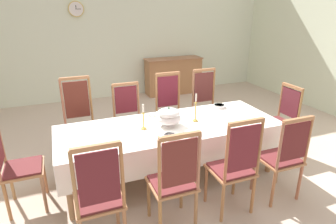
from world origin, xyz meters
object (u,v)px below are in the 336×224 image
at_px(chair_north_d, 206,104).
at_px(chair_head_west, 16,164).
at_px(chair_head_east, 281,119).
at_px(candlestick_east, 196,110).
at_px(chair_north_a, 79,120).
at_px(sideboard, 173,76).
at_px(dining_table, 170,130).
at_px(spoon_secondary, 151,116).
at_px(candlestick_west, 143,119).
at_px(chair_south_a, 99,195).
at_px(chair_south_c, 235,165).
at_px(chair_north_b, 129,117).
at_px(soup_tureen, 169,117).
at_px(chair_south_d, 283,156).
at_px(bowl_near_left, 170,136).
at_px(spoon_primary, 160,138).
at_px(bowl_far_left, 193,133).
at_px(chair_north_c, 171,109).
at_px(chair_south_b, 174,179).
at_px(bowl_near_right, 159,115).
at_px(mounted_clock, 76,9).
at_px(bowl_far_right, 219,106).

relative_size(chair_north_d, chair_head_west, 1.09).
xyz_separation_m(chair_head_east, candlestick_east, (-1.44, 0.00, 0.33)).
distance_m(chair_north_a, sideboard, 3.65).
distance_m(dining_table, spoon_secondary, 0.40).
xyz_separation_m(candlestick_west, candlestick_east, (0.70, 0.00, 0.03)).
height_order(chair_south_a, chair_south_c, chair_south_a).
distance_m(chair_north_b, sideboard, 3.20).
bearing_deg(chair_north_b, soup_tureen, 108.25).
height_order(chair_south_d, bowl_near_left, chair_south_d).
distance_m(chair_head_east, sideboard, 3.56).
xyz_separation_m(candlestick_east, spoon_primary, (-0.61, -0.31, -0.15)).
bearing_deg(chair_north_b, chair_south_d, 126.43).
xyz_separation_m(candlestick_west, sideboard, (1.84, 3.54, -0.41)).
xyz_separation_m(chair_head_west, bowl_near_left, (1.66, -0.34, 0.19)).
bearing_deg(bowl_far_left, spoon_primary, 173.41).
height_order(chair_south_d, candlestick_west, chair_south_d).
bearing_deg(chair_north_b, chair_north_c, -179.46).
bearing_deg(chair_south_b, bowl_far_left, 50.01).
bearing_deg(chair_head_west, soup_tureen, 90.00).
xyz_separation_m(chair_north_a, soup_tureen, (1.02, -0.92, 0.24)).
bearing_deg(chair_south_c, chair_north_d, 70.41).
bearing_deg(chair_north_b, bowl_near_right, 117.29).
distance_m(chair_south_b, candlestick_east, 1.18).
xyz_separation_m(chair_north_c, chair_head_east, (1.43, -0.91, -0.03)).
height_order(spoon_primary, mounted_clock, mounted_clock).
xyz_separation_m(bowl_far_left, sideboard, (1.35, 3.90, -0.30)).
bearing_deg(chair_north_d, bowl_near_left, 47.44).
xyz_separation_m(chair_south_b, bowl_near_left, (0.19, 0.57, 0.18)).
distance_m(chair_south_a, bowl_near_left, 1.09).
bearing_deg(soup_tureen, sideboard, 66.83).
relative_size(soup_tureen, bowl_near_right, 1.82).
bearing_deg(chair_north_c, bowl_far_left, 79.92).
distance_m(dining_table, chair_north_a, 1.39).
distance_m(soup_tureen, candlestick_west, 0.33).
xyz_separation_m(chair_head_east, bowl_near_right, (-1.82, 0.34, 0.20)).
bearing_deg(soup_tureen, candlestick_west, 180.00).
relative_size(chair_south_a, chair_north_a, 0.94).
distance_m(chair_head_west, bowl_near_left, 1.71).
bearing_deg(candlestick_east, bowl_near_left, -144.99).
height_order(bowl_far_right, spoon_secondary, bowl_far_right).
xyz_separation_m(chair_south_d, spoon_primary, (-1.27, 0.60, 0.18)).
distance_m(bowl_near_right, spoon_primary, 0.69).
height_order(chair_north_c, bowl_far_right, chair_north_c).
height_order(chair_south_b, mounted_clock, mounted_clock).
bearing_deg(spoon_secondary, sideboard, 57.69).
bearing_deg(bowl_near_right, dining_table, -85.51).
distance_m(bowl_far_left, sideboard, 4.14).
relative_size(chair_south_c, bowl_near_right, 6.64).
distance_m(bowl_far_left, spoon_secondary, 0.78).
height_order(chair_north_c, spoon_primary, chair_north_c).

